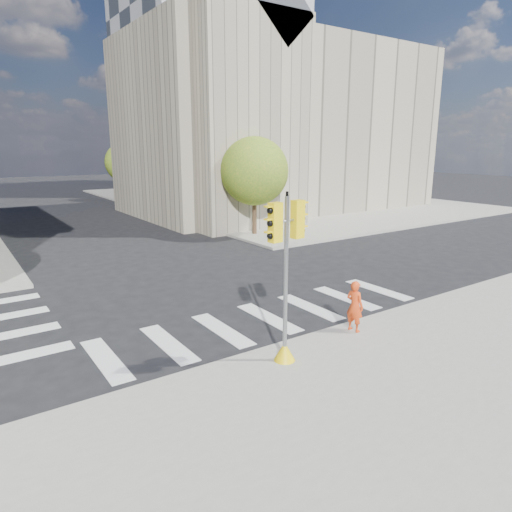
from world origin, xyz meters
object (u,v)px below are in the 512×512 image
(photographer, at_px, (355,306))
(lamp_far, at_px, (151,157))
(traffic_signal, at_px, (286,293))
(lamp_near, at_px, (228,161))

(photographer, bearing_deg, lamp_far, -20.05)
(traffic_signal, relative_size, photographer, 2.80)
(traffic_signal, xyz_separation_m, photographer, (2.92, 0.36, -1.07))
(lamp_far, xyz_separation_m, photographer, (-6.82, -32.60, -3.65))
(traffic_signal, distance_m, photographer, 3.13)
(lamp_near, height_order, traffic_signal, lamp_near)
(traffic_signal, bearing_deg, lamp_near, 56.11)
(lamp_near, height_order, photographer, lamp_near)
(lamp_near, distance_m, lamp_far, 14.00)
(lamp_near, bearing_deg, lamp_far, 90.00)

